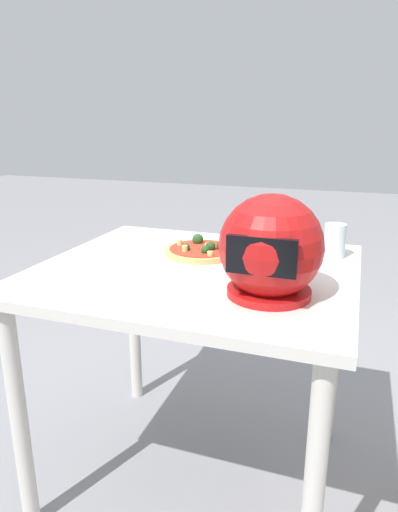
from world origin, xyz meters
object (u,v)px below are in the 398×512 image
Objects in this scene: dining_table at (196,299)px; drinking_glass at (335,241)px; pizza at (202,250)px; motorcycle_helmet at (271,248)px.

drinking_glass is at bearing -147.74° from dining_table.
pizza is at bearing 20.31° from drinking_glass.
drinking_glass is (-0.14, -0.41, -0.07)m from motorcycle_helmet.
drinking_glass is (-0.41, -0.15, 0.03)m from pizza.
drinking_glass reaches higher than pizza.
motorcycle_helmet is at bearing 136.28° from pizza.
dining_table is 3.63× the size of motorcycle_helmet.
motorcycle_helmet is at bearing 71.59° from drinking_glass.
motorcycle_helmet is 2.38× the size of drinking_glass.
motorcycle_helmet is (-0.27, 0.26, 0.10)m from pizza.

